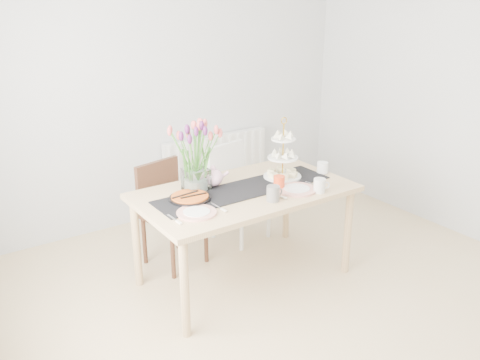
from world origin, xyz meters
TOP-DOWN VIEW (x-y plane):
  - room_shell at (0.00, 0.00)m, footprint 4.50×4.50m
  - radiator at (0.50, 2.19)m, footprint 1.20×0.08m
  - dining_table at (-0.13, 0.77)m, footprint 1.60×0.90m
  - chair_brown at (-0.48, 1.37)m, footprint 0.50×0.50m
  - chair_white at (0.23, 1.45)m, footprint 0.50×0.50m
  - table_runner at (-0.13, 0.77)m, footprint 1.40×0.35m
  - tulip_vase at (-0.43, 0.96)m, footprint 0.62×0.62m
  - cake_stand at (0.26, 0.81)m, footprint 0.30×0.30m
  - teapot at (-0.29, 0.95)m, footprint 0.29×0.26m
  - cream_jug at (0.60, 0.72)m, footprint 0.11×0.11m
  - tart_tin at (-0.57, 0.82)m, footprint 0.30×0.30m
  - mug_grey at (-0.09, 0.48)m, footprint 0.09×0.09m
  - mug_white at (0.30, 0.42)m, footprint 0.12×0.12m
  - mug_orange at (0.09, 0.64)m, footprint 0.11×0.11m
  - plate_left at (-0.64, 0.59)m, footprint 0.28×0.28m
  - plate_right at (0.18, 0.54)m, footprint 0.34×0.34m

SIDE VIEW (x-z plane):
  - radiator at x=0.50m, z-range 0.15..0.75m
  - chair_brown at x=-0.48m, z-range 0.07..0.92m
  - chair_white at x=0.23m, z-range 0.07..0.93m
  - dining_table at x=-0.13m, z-range 0.30..1.05m
  - table_runner at x=-0.13m, z-range 0.75..0.76m
  - plate_left at x=-0.64m, z-range 0.75..0.76m
  - plate_right at x=0.18m, z-range 0.75..0.77m
  - tart_tin at x=-0.57m, z-range 0.75..0.79m
  - cream_jug at x=0.60m, z-range 0.75..0.84m
  - mug_orange at x=0.09m, z-range 0.75..0.85m
  - mug_white at x=0.30m, z-range 0.75..0.85m
  - mug_grey at x=-0.09m, z-range 0.75..0.86m
  - teapot at x=-0.29m, z-range 0.75..0.90m
  - cake_stand at x=0.26m, z-range 0.66..1.10m
  - tulip_vase at x=-0.43m, z-range 0.82..1.35m
  - room_shell at x=0.00m, z-range -0.95..3.55m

